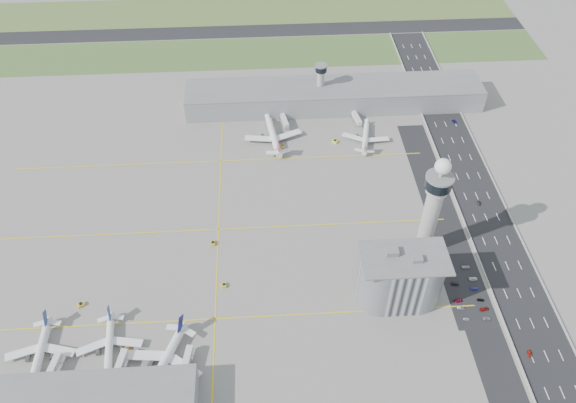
{
  "coord_description": "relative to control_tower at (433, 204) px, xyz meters",
  "views": [
    {
      "loc": [
        -13.72,
        -188.09,
        234.9
      ],
      "look_at": [
        0.0,
        35.0,
        15.0
      ],
      "focal_mm": 35.0,
      "sensor_mm": 36.0,
      "label": 1
    }
  ],
  "objects": [
    {
      "name": "airplane_near_a",
      "position": [
        -192.11,
        -53.97,
        -29.68
      ],
      "size": [
        33.24,
        38.88,
        10.72
      ],
      "primitive_type": null,
      "rotation": [
        0.0,
        0.0,
        -1.55
      ],
      "color": "white",
      "rests_on": "ground"
    },
    {
      "name": "barrier_right",
      "position": [
        57.0,
        -8.0,
        -34.44
      ],
      "size": [
        0.6,
        500.0,
        1.2
      ],
      "primitive_type": "cube",
      "color": "#9E9E99",
      "rests_on": "ground"
    },
    {
      "name": "grass_strip_0",
      "position": [
        -92.0,
        217.0,
        -35.0
      ],
      "size": [
        480.0,
        50.0,
        0.08
      ],
      "primitive_type": "cube",
      "color": "#476831",
      "rests_on": "ground"
    },
    {
      "name": "jet_bridge_near_1",
      "position": [
        -155.0,
        -69.0,
        -32.19
      ],
      "size": [
        5.39,
        14.31,
        5.7
      ],
      "primitive_type": null,
      "rotation": [
        0.0,
        0.0,
        1.4
      ],
      "color": "silver",
      "rests_on": "ground"
    },
    {
      "name": "car_hw_0",
      "position": [
        35.35,
        -66.54,
        -34.4
      ],
      "size": [
        1.99,
        3.92,
        1.28
      ],
      "primitive_type": "imported",
      "rotation": [
        0.0,
        0.0,
        -0.13
      ],
      "color": "#AE2213",
      "rests_on": "ground"
    },
    {
      "name": "highway",
      "position": [
        43.0,
        -8.0,
        -34.99
      ],
      "size": [
        28.0,
        500.0,
        0.1
      ],
      "primitive_type": "cube",
      "color": "black",
      "rests_on": "ground"
    },
    {
      "name": "tug_2",
      "position": [
        -107.93,
        -18.15,
        -34.14
      ],
      "size": [
        2.5,
        3.33,
        1.79
      ],
      "primitive_type": null,
      "rotation": [
        0.0,
        0.0,
        0.13
      ],
      "color": "#DEBF0C",
      "rests_on": "ground"
    },
    {
      "name": "secondary_tower",
      "position": [
        -42.0,
        142.0,
        -16.24
      ],
      "size": [
        8.6,
        8.6,
        31.9
      ],
      "color": "#ADAAA5",
      "rests_on": "ground"
    },
    {
      "name": "taxiway_line_v",
      "position": [
        -112.0,
        22.0,
        -35.04
      ],
      "size": [
        0.6,
        260.0,
        0.01
      ],
      "primitive_type": "cube",
      "color": "yellow",
      "rests_on": "ground"
    },
    {
      "name": "car_hw_4",
      "position": [
        36.55,
        169.54,
        -34.4
      ],
      "size": [
        2.14,
        3.99,
        1.29
      ],
      "primitive_type": "imported",
      "rotation": [
        0.0,
        0.0,
        -0.17
      ],
      "color": "slate",
      "rests_on": "ground"
    },
    {
      "name": "car_lot_10",
      "position": [
        22.11,
        -21.85,
        -34.42
      ],
      "size": [
        4.5,
        2.2,
        1.23
      ],
      "primitive_type": "imported",
      "rotation": [
        0.0,
        0.0,
        1.54
      ],
      "color": "silver",
      "rests_on": "ground"
    },
    {
      "name": "barrier_left",
      "position": [
        29.0,
        -8.0,
        -34.44
      ],
      "size": [
        0.6,
        500.0,
        1.2
      ],
      "primitive_type": "cube",
      "color": "#9E9E99",
      "rests_on": "ground"
    },
    {
      "name": "car_lot_11",
      "position": [
        20.53,
        -13.98,
        -34.4
      ],
      "size": [
        4.49,
        1.92,
        1.29
      ],
      "primitive_type": "imported",
      "rotation": [
        0.0,
        0.0,
        1.54
      ],
      "color": "#A5A8AB",
      "rests_on": "ground"
    },
    {
      "name": "airplane_near_c",
      "position": [
        -134.31,
        -62.88,
        -28.93
      ],
      "size": [
        50.41,
        54.12,
        12.21
      ],
      "primitive_type": null,
      "rotation": [
        0.0,
        0.0,
        -1.94
      ],
      "color": "white",
      "rests_on": "ground"
    },
    {
      "name": "airplane_far_b",
      "position": [
        -15.52,
        98.33,
        -29.79
      ],
      "size": [
        39.07,
        43.38,
        10.5
      ],
      "primitive_type": null,
      "rotation": [
        0.0,
        0.0,
        1.36
      ],
      "color": "white",
      "rests_on": "ground"
    },
    {
      "name": "jet_bridge_far_1",
      "position": [
        -20.0,
        124.0,
        -32.19
      ],
      "size": [
        5.39,
        14.31,
        5.7
      ],
      "primitive_type": null,
      "rotation": [
        0.0,
        0.0,
        -1.4
      ],
      "color": "silver",
      "rests_on": "ground"
    },
    {
      "name": "tug_3",
      "position": [
        -114.68,
        11.11,
        -34.08
      ],
      "size": [
        2.33,
        3.36,
        1.93
      ],
      "primitive_type": null,
      "rotation": [
        0.0,
        0.0,
        -0.02
      ],
      "color": "gold",
      "rests_on": "ground"
    },
    {
      "name": "tug_4",
      "position": [
        -71.56,
        94.21,
        -34.23
      ],
      "size": [
        2.43,
        3.11,
        1.62
      ],
      "primitive_type": null,
      "rotation": [
        0.0,
        0.0,
        -2.94
      ],
      "color": "yellow",
      "rests_on": "ground"
    },
    {
      "name": "car_lot_4",
      "position": [
        10.31,
        -18.36,
        -34.44
      ],
      "size": [
        3.58,
        1.56,
        1.2
      ],
      "primitive_type": "imported",
      "rotation": [
        0.0,
        0.0,
        1.53
      ],
      "color": "navy",
      "rests_on": "ground"
    },
    {
      "name": "terminal_pier",
      "position": [
        -32.0,
        140.0,
        -27.14
      ],
      "size": [
        210.0,
        32.0,
        15.8
      ],
      "color": "gray",
      "rests_on": "ground"
    },
    {
      "name": "jet_bridge_near_2",
      "position": [
        -125.0,
        -69.0,
        -32.19
      ],
      "size": [
        5.39,
        14.31,
        5.7
      ],
      "primitive_type": null,
      "rotation": [
        0.0,
        0.0,
        1.4
      ],
      "color": "silver",
      "rests_on": "ground"
    },
    {
      "name": "airplane_far_a",
      "position": [
        -77.45,
        103.41,
        -28.61
      ],
      "size": [
        44.91,
        50.8,
        12.86
      ],
      "primitive_type": null,
      "rotation": [
        0.0,
        0.0,
        1.71
      ],
      "color": "white",
      "rests_on": "ground"
    },
    {
      "name": "car_lot_1",
      "position": [
        10.48,
        -39.36,
        -34.43
      ],
      "size": [
        3.78,
        1.55,
        1.22
      ],
      "primitive_type": "imported",
      "rotation": [
        0.0,
        0.0,
        1.5
      ],
      "color": "gray",
      "rests_on": "ground"
    },
    {
      "name": "jet_bridge_far_0",
      "position": [
        -70.0,
        124.0,
        -32.19
      ],
      "size": [
        5.39,
        14.31,
        5.7
      ],
      "primitive_type": null,
      "rotation": [
        0.0,
        0.0,
        -1.4
      ],
      "color": "silver",
      "rests_on": "ground"
    },
    {
      "name": "taxiway_line_h_2",
      "position": [
        -112.0,
        82.0,
        -35.04
      ],
      "size": [
        260.0,
        0.6,
        0.01
      ],
      "primitive_type": "cube",
      "color": "yellow",
      "rests_on": "ground"
    },
    {
      "name": "admin_building",
      "position": [
        -20.01,
        -30.0,
        -19.74
      ],
      "size": [
        42.0,
        24.0,
        33.5
      ],
      "color": "#B2B2B7",
      "rests_on": "ground"
    },
    {
      "name": "parking_lot",
      "position": [
        16.0,
        -30.0,
        -34.99
      ],
      "size": [
        20.0,
        44.0,
        0.1
      ],
      "primitive_type": "cube",
      "color": "black",
      "rests_on": "ground"
    },
    {
      "name": "landside_road",
      "position": [
        18.0,
        -18.0,
        -35.0
      ],
      "size": [
        18.0,
        260.0,
        0.08
      ],
      "primitive_type": "cube",
      "color": "black",
      "rests_on": "ground"
    },
    {
      "name": "tug_0",
      "position": [
        -179.37,
        -25.92,
        -34.06
      ],
      "size": [
        4.09,
        3.72,
        1.96
      ],
      "primitive_type": null,
      "rotation": [
        0.0,
        0.0,
        2.11
      ],
      "color": "gold",
      "rests_on": "ground"
    },
    {
      "name": "car_lot_6",
      "position": [
        21.54,
        -46.34,
        -34.48
      ],
      "size": [
        4.04,
        1.87,
        1.12
      ],
      "primitive_type": "imported",
      "rotation": [
        0.0,
        0.0,
        1.57
      ],
      "color": "gray",
      "rests_on": "ground"
    },
    {
      "name": "runway",
      "position": [
        -92.0,
        254.0,
        -34.98
      ],
      "size": [
        480.0,
        22.0,
        0.1
      ],
      "primitive_type": "cube",
      "color": "black",
      "rests_on": "ground"
    },
    {
      "name": "car_lot_0",
      "position": [
        11.39,
        -45.99,
        -34.49
      ],
      "size": [
        3.33,
        1.49,
        1.11
      ],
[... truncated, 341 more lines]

